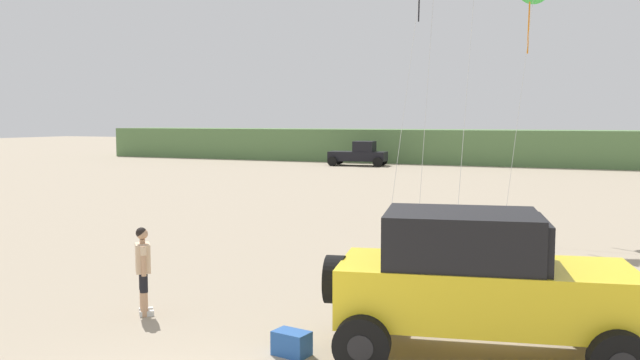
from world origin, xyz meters
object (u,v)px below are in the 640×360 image
at_px(person_watching, 143,266).
at_px(distant_pickup, 359,154).
at_px(jeep, 479,280).
at_px(cooler_box, 292,343).

bearing_deg(person_watching, distant_pickup, 104.57).
height_order(person_watching, distant_pickup, distant_pickup).
relative_size(jeep, distant_pickup, 1.05).
bearing_deg(cooler_box, distant_pickup, 118.08).
height_order(jeep, distant_pickup, jeep).
bearing_deg(person_watching, jeep, 2.80).
bearing_deg(jeep, distant_pickup, 112.62).
relative_size(jeep, cooler_box, 8.95).
bearing_deg(cooler_box, person_watching, 176.20).
bearing_deg(distant_pickup, cooler_box, -71.22).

